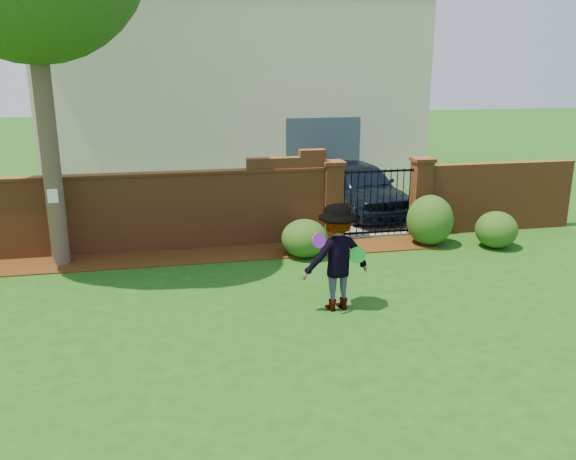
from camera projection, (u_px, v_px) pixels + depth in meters
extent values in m
cube|color=#194C13|center=(258.00, 316.00, 9.82)|extent=(80.00, 80.00, 0.01)
cube|color=#3A1F0A|center=(191.00, 256.00, 12.77)|extent=(11.10, 1.08, 0.03)
cube|color=brown|center=(132.00, 214.00, 12.93)|extent=(8.70, 0.25, 1.70)
cube|color=brown|center=(286.00, 164.00, 13.33)|extent=(1.80, 0.25, 0.30)
cube|color=brown|center=(312.00, 153.00, 13.38)|extent=(0.60, 0.25, 0.16)
cube|color=brown|center=(129.00, 175.00, 12.69)|extent=(8.70, 0.31, 0.06)
cube|color=brown|center=(496.00, 197.00, 14.63)|extent=(4.00, 0.25, 1.70)
cube|color=brown|center=(332.00, 203.00, 13.80)|extent=(0.42, 0.42, 1.80)
cube|color=brown|center=(333.00, 163.00, 13.54)|extent=(0.50, 0.50, 0.08)
cube|color=brown|center=(420.00, 198.00, 14.23)|extent=(0.42, 0.42, 1.80)
cube|color=brown|center=(423.00, 160.00, 13.97)|extent=(0.50, 0.50, 0.08)
cylinder|color=black|center=(344.00, 204.00, 13.87)|extent=(0.02, 0.02, 1.60)
cylinder|color=black|center=(351.00, 204.00, 13.90)|extent=(0.02, 0.02, 1.60)
cylinder|color=black|center=(357.00, 203.00, 13.93)|extent=(0.02, 0.02, 1.60)
cylinder|color=black|center=(364.00, 203.00, 13.96)|extent=(0.02, 0.02, 1.60)
cylinder|color=black|center=(370.00, 203.00, 14.00)|extent=(0.02, 0.02, 1.60)
cylinder|color=black|center=(377.00, 202.00, 14.03)|extent=(0.02, 0.02, 1.60)
cylinder|color=black|center=(383.00, 202.00, 14.06)|extent=(0.02, 0.02, 1.60)
cylinder|color=black|center=(390.00, 202.00, 14.09)|extent=(0.02, 0.02, 1.60)
cylinder|color=black|center=(396.00, 202.00, 14.12)|extent=(0.02, 0.02, 1.60)
cylinder|color=black|center=(403.00, 201.00, 14.15)|extent=(0.02, 0.02, 1.60)
cylinder|color=black|center=(409.00, 201.00, 14.18)|extent=(0.02, 0.02, 1.60)
cube|color=black|center=(376.00, 232.00, 14.23)|extent=(1.78, 0.03, 0.05)
cube|color=black|center=(378.00, 171.00, 13.82)|extent=(1.78, 0.03, 0.05)
cube|color=slate|center=(331.00, 200.00, 18.03)|extent=(3.20, 8.00, 0.01)
cube|color=#EFE3C8|center=(232.00, 94.00, 20.49)|extent=(12.00, 6.00, 6.00)
cube|color=#384C5B|center=(323.00, 156.00, 18.69)|extent=(2.40, 0.12, 2.40)
imported|color=black|center=(362.00, 188.00, 16.22)|extent=(2.19, 4.38, 1.44)
cylinder|color=#48352C|center=(43.00, 92.00, 11.36)|extent=(0.36, 0.36, 7.00)
cube|color=white|center=(53.00, 196.00, 11.73)|extent=(0.20, 0.01, 0.28)
ellipsoid|color=#174916|center=(305.00, 238.00, 12.70)|extent=(1.00, 1.00, 0.82)
ellipsoid|color=#174916|center=(430.00, 220.00, 13.49)|extent=(1.06, 1.06, 1.16)
ellipsoid|color=#174916|center=(496.00, 230.00, 13.34)|extent=(0.94, 0.94, 0.83)
imported|color=gray|center=(337.00, 258.00, 9.86)|extent=(1.28, 0.87, 1.84)
cylinder|color=purple|center=(319.00, 240.00, 9.44)|extent=(0.26, 0.15, 0.25)
cylinder|color=green|center=(357.00, 255.00, 9.80)|extent=(0.29, 0.13, 0.28)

